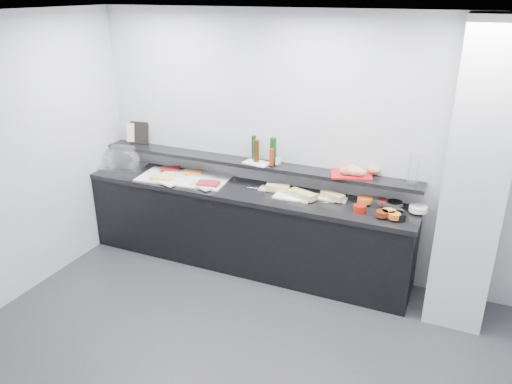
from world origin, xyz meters
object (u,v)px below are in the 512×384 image
at_px(cloche_base, 124,167).
at_px(bread_tray, 351,174).
at_px(framed_print, 139,133).
at_px(carafe, 414,170).
at_px(condiment_tray, 257,163).
at_px(sandwich_plate_mid, 292,197).

xyz_separation_m(cloche_base, bread_tray, (2.64, 0.19, 0.24)).
bearing_deg(framed_print, carafe, -9.62).
distance_m(cloche_base, carafe, 3.25).
height_order(cloche_base, bread_tray, bread_tray).
height_order(condiment_tray, bread_tray, bread_tray).
height_order(sandwich_plate_mid, framed_print, framed_print).
bearing_deg(framed_print, bread_tray, -9.50).
bearing_deg(bread_tray, cloche_base, 167.24).
distance_m(sandwich_plate_mid, carafe, 1.20).
bearing_deg(cloche_base, condiment_tray, -6.54).
distance_m(cloche_base, condiment_tray, 1.66).
xyz_separation_m(condiment_tray, bread_tray, (1.00, 0.05, 0.00)).
distance_m(condiment_tray, bread_tray, 1.00).
distance_m(sandwich_plate_mid, framed_print, 2.09).
bearing_deg(sandwich_plate_mid, cloche_base, 176.44).
bearing_deg(cloche_base, carafe, -8.66).
bearing_deg(sandwich_plate_mid, framed_print, 169.18).
bearing_deg(framed_print, sandwich_plate_mid, -16.06).
bearing_deg(condiment_tray, framed_print, -173.61).
height_order(cloche_base, sandwich_plate_mid, cloche_base).
height_order(cloche_base, framed_print, framed_print).
distance_m(sandwich_plate_mid, condiment_tray, 0.56).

